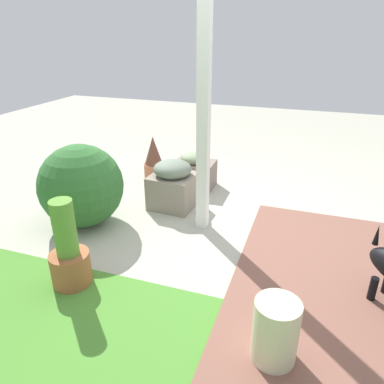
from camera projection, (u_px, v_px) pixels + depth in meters
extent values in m
plane|color=#AFAE9B|center=(228.00, 228.00, 3.52)|extent=(12.00, 12.00, 0.00)
cube|color=brown|center=(358.00, 293.00, 2.64)|extent=(1.80, 2.40, 0.02)
cube|color=white|center=(204.00, 89.00, 3.03)|extent=(0.10, 0.10, 2.60)
cube|color=gray|center=(194.00, 175.00, 4.38)|extent=(0.48, 0.39, 0.31)
ellipsoid|color=gray|center=(194.00, 158.00, 4.30)|extent=(0.30, 0.30, 0.13)
cube|color=gray|center=(173.00, 191.00, 3.89)|extent=(0.48, 0.45, 0.36)
ellipsoid|color=slate|center=(173.00, 169.00, 3.79)|extent=(0.40, 0.40, 0.18)
sphere|color=#2F682E|center=(81.00, 186.00, 3.45)|extent=(0.80, 0.80, 0.80)
cylinder|color=#9A583E|center=(93.00, 174.00, 4.60)|extent=(0.25, 0.25, 0.17)
ellipsoid|color=#276A32|center=(91.00, 161.00, 4.52)|extent=(0.34, 0.34, 0.21)
cylinder|color=#BC6A4E|center=(154.00, 172.00, 4.62)|extent=(0.25, 0.25, 0.21)
cone|color=brown|center=(153.00, 150.00, 4.50)|extent=(0.22, 0.22, 0.35)
cylinder|color=#9F5933|center=(71.00, 268.00, 2.72)|extent=(0.29, 0.29, 0.26)
cylinder|color=#589133|center=(64.00, 228.00, 2.58)|extent=(0.16, 0.16, 0.43)
cylinder|color=black|center=(373.00, 289.00, 2.55)|extent=(0.05, 0.05, 0.20)
cone|color=black|center=(377.00, 235.00, 2.52)|extent=(0.04, 0.04, 0.15)
cylinder|color=beige|center=(275.00, 332.00, 2.05)|extent=(0.26, 0.26, 0.41)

